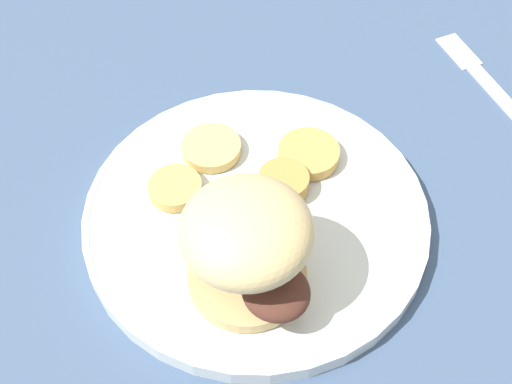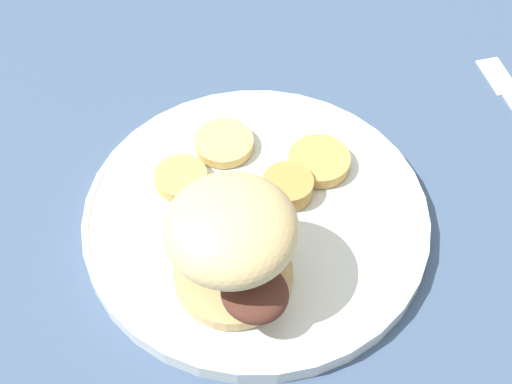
{
  "view_description": "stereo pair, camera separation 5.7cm",
  "coord_description": "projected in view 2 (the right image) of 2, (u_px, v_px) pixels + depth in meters",
  "views": [
    {
      "loc": [
        0.02,
        0.35,
        0.49
      ],
      "look_at": [
        0.0,
        0.0,
        0.04
      ],
      "focal_mm": 50.0,
      "sensor_mm": 36.0,
      "label": 1
    },
    {
      "loc": [
        -0.03,
        0.35,
        0.49
      ],
      "look_at": [
        0.0,
        0.0,
        0.04
      ],
      "focal_mm": 50.0,
      "sensor_mm": 36.0,
      "label": 2
    }
  ],
  "objects": [
    {
      "name": "potato_round_3",
      "position": [
        288.0,
        186.0,
        0.59
      ],
      "size": [
        0.04,
        0.04,
        0.02
      ],
      "primitive_type": "cylinder",
      "color": "#BC8942",
      "rests_on": "dinner_plate"
    },
    {
      "name": "dinner_plate",
      "position": [
        256.0,
        216.0,
        0.59
      ],
      "size": [
        0.29,
        0.29,
        0.02
      ],
      "color": "silver",
      "rests_on": "ground_plane"
    },
    {
      "name": "potato_round_1",
      "position": [
        224.0,
        143.0,
        0.63
      ],
      "size": [
        0.05,
        0.05,
        0.01
      ],
      "primitive_type": "cylinder",
      "color": "#DBB766",
      "rests_on": "dinner_plate"
    },
    {
      "name": "ground_plane",
      "position": [
        256.0,
        223.0,
        0.6
      ],
      "size": [
        4.0,
        4.0,
        0.0
      ],
      "primitive_type": "plane",
      "color": "#3D5170"
    },
    {
      "name": "potato_round_2",
      "position": [
        319.0,
        161.0,
        0.61
      ],
      "size": [
        0.05,
        0.05,
        0.01
      ],
      "primitive_type": "cylinder",
      "color": "tan",
      "rests_on": "dinner_plate"
    },
    {
      "name": "sandwich",
      "position": [
        233.0,
        244.0,
        0.51
      ],
      "size": [
        0.1,
        0.11,
        0.09
      ],
      "color": "tan",
      "rests_on": "dinner_plate"
    },
    {
      "name": "potato_round_0",
      "position": [
        181.0,
        178.0,
        0.6
      ],
      "size": [
        0.05,
        0.05,
        0.01
      ],
      "primitive_type": "cylinder",
      "color": "tan",
      "rests_on": "dinner_plate"
    }
  ]
}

